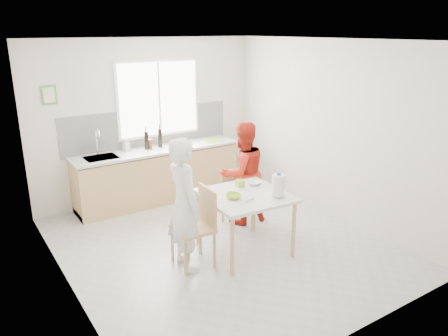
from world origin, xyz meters
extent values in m
plane|color=#B7B7B2|center=(0.00, 0.00, 0.00)|extent=(4.50, 4.50, 0.00)
plane|color=silver|center=(0.00, 2.25, 1.35)|extent=(4.00, 0.00, 4.00)
plane|color=silver|center=(0.00, -2.25, 1.35)|extent=(4.00, 0.00, 4.00)
plane|color=silver|center=(-2.00, 0.00, 1.35)|extent=(0.00, 4.50, 4.50)
plane|color=silver|center=(2.00, 0.00, 1.35)|extent=(0.00, 4.50, 4.50)
plane|color=white|center=(0.00, 0.00, 2.70)|extent=(4.50, 4.50, 0.00)
cube|color=white|center=(0.20, 2.23, 1.70)|extent=(1.50, 0.03, 1.30)
cube|color=white|center=(0.20, 2.21, 1.70)|extent=(1.40, 0.02, 1.20)
cube|color=white|center=(0.20, 2.21, 1.70)|extent=(0.03, 0.03, 1.20)
cube|color=white|center=(0.00, 2.24, 1.23)|extent=(3.00, 0.02, 0.65)
cube|color=#519041|center=(-1.55, 2.23, 1.90)|extent=(0.22, 0.02, 0.28)
cube|color=beige|center=(-1.55, 2.22, 1.90)|extent=(0.16, 0.01, 0.22)
cube|color=tan|center=(0.00, 1.95, 0.43)|extent=(2.80, 0.60, 0.86)
cube|color=#3F3326|center=(0.00, 1.95, 0.05)|extent=(2.80, 0.54, 0.10)
cube|color=silver|center=(0.00, 1.95, 0.90)|extent=(2.84, 0.64, 0.04)
cube|color=#A5A5AA|center=(-0.95, 1.95, 0.91)|extent=(0.50, 0.40, 0.03)
cylinder|color=silver|center=(-0.95, 2.11, 1.10)|extent=(0.02, 0.02, 0.36)
torus|color=silver|center=(-0.95, 2.04, 1.28)|extent=(0.02, 0.18, 0.18)
cube|color=silver|center=(0.17, -0.31, 0.78)|extent=(1.10, 1.10, 0.04)
cylinder|color=tan|center=(-0.31, -0.74, 0.37)|extent=(0.05, 0.05, 0.74)
cylinder|color=tan|center=(-0.25, 0.17, 0.37)|extent=(0.05, 0.05, 0.74)
cylinder|color=tan|center=(0.60, -0.79, 0.37)|extent=(0.05, 0.05, 0.74)
cylinder|color=tan|center=(0.66, 0.12, 0.37)|extent=(0.05, 0.05, 0.74)
cube|color=tan|center=(-0.57, -0.26, 0.49)|extent=(0.49, 0.49, 0.04)
cube|color=tan|center=(-0.37, -0.27, 0.75)|extent=(0.06, 0.44, 0.48)
cylinder|color=tan|center=(-0.76, -0.05, 0.23)|extent=(0.04, 0.04, 0.47)
cylinder|color=tan|center=(-0.78, -0.44, 0.23)|extent=(0.04, 0.04, 0.47)
cylinder|color=tan|center=(-0.37, -0.08, 0.23)|extent=(0.04, 0.04, 0.47)
cylinder|color=tan|center=(-0.39, -0.47, 0.23)|extent=(0.04, 0.04, 0.47)
cube|color=tan|center=(0.57, 0.42, 0.41)|extent=(0.40, 0.40, 0.04)
cube|color=tan|center=(0.58, 0.59, 0.62)|extent=(0.36, 0.05, 0.40)
cylinder|color=tan|center=(0.40, 0.27, 0.19)|extent=(0.03, 0.03, 0.39)
cylinder|color=tan|center=(0.72, 0.24, 0.19)|extent=(0.03, 0.03, 0.39)
cylinder|color=tan|center=(0.42, 0.59, 0.19)|extent=(0.03, 0.03, 0.39)
cylinder|color=tan|center=(0.74, 0.57, 0.19)|extent=(0.03, 0.03, 0.39)
imported|color=white|center=(-0.67, -0.25, 0.83)|extent=(0.43, 0.63, 1.65)
imported|color=red|center=(0.69, 0.46, 0.77)|extent=(0.79, 0.63, 1.55)
imported|color=#9ED831|center=(-0.03, -0.35, 0.83)|extent=(0.21, 0.21, 0.06)
imported|color=silver|center=(0.49, -0.08, 0.82)|extent=(0.21, 0.21, 0.05)
cylinder|color=white|center=(0.48, -0.61, 0.95)|extent=(0.17, 0.17, 0.27)
cylinder|color=blue|center=(0.48, -0.61, 1.10)|extent=(0.06, 0.06, 0.03)
torus|color=white|center=(0.56, -0.61, 0.98)|extent=(0.13, 0.03, 0.13)
cube|color=#8DC12C|center=(0.29, -0.04, 0.84)|extent=(0.11, 0.11, 0.09)
cylinder|color=#A5A5AA|center=(0.08, -0.52, 0.81)|extent=(0.16, 0.06, 0.01)
cube|color=#8CD330|center=(1.06, 1.89, 0.93)|extent=(0.38, 0.29, 0.01)
cylinder|color=black|center=(0.08, 2.00, 1.08)|extent=(0.07, 0.07, 0.32)
cylinder|color=black|center=(-0.16, 2.00, 1.07)|extent=(0.07, 0.07, 0.30)
cylinder|color=brown|center=(-0.09, 2.00, 1.00)|extent=(0.06, 0.06, 0.16)
imported|color=#999999|center=(-0.47, 2.12, 1.02)|extent=(0.11, 0.11, 0.20)
camera|label=1|loc=(-2.92, -4.54, 2.83)|focal=35.00mm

